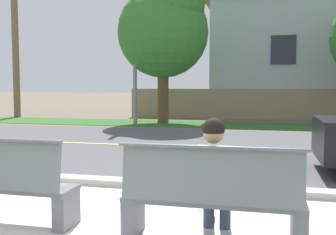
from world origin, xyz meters
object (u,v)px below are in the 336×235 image
Objects in this scene: streetlamp at (136,30)px; shade_tree_far_left at (165,25)px; seated_person_olive at (214,173)px; bench_right at (212,199)px.

streetlamp is 1.07× the size of shade_tree_far_left.
seated_person_olive is 12.99m from streetlamp.
seated_person_olive is at bearing -68.52° from streetlamp.
streetlamp is (-4.62, 11.74, 3.12)m from seated_person_olive.
streetlamp is at bearing -156.56° from shade_tree_far_left.
bench_right is 13.20m from streetlamp.
streetlamp is at bearing 111.48° from seated_person_olive.
shade_tree_far_left is at bearing 106.09° from seated_person_olive.
bench_right is at bearing -91.28° from seated_person_olive.
bench_right is 1.44× the size of seated_person_olive.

